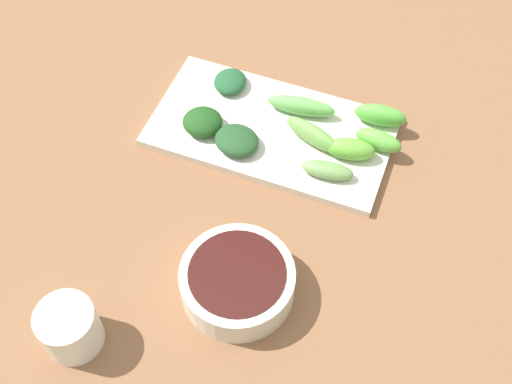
# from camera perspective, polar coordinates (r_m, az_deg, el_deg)

# --- Properties ---
(tabletop) EXTENTS (2.10, 2.10, 0.02)m
(tabletop) POSITION_cam_1_polar(r_m,az_deg,el_deg) (0.85, 0.66, -1.01)
(tabletop) COLOR brown
(tabletop) RESTS_ON ground
(sauce_bowl) EXTENTS (0.13, 0.13, 0.04)m
(sauce_bowl) POSITION_cam_1_polar(r_m,az_deg,el_deg) (0.75, -1.63, -7.76)
(sauce_bowl) COLOR silver
(sauce_bowl) RESTS_ON tabletop
(serving_plate) EXTENTS (0.17, 0.32, 0.01)m
(serving_plate) POSITION_cam_1_polar(r_m,az_deg,el_deg) (0.90, 1.36, 5.40)
(serving_plate) COLOR silver
(serving_plate) RESTS_ON tabletop
(broccoli_stalk_0) EXTENTS (0.03, 0.07, 0.02)m
(broccoli_stalk_0) POSITION_cam_1_polar(r_m,az_deg,el_deg) (0.84, 6.26, 1.90)
(broccoli_stalk_0) COLOR #72A058
(broccoli_stalk_0) RESTS_ON serving_plate
(broccoli_stalk_1) EXTENTS (0.03, 0.10, 0.03)m
(broccoli_stalk_1) POSITION_cam_1_polar(r_m,az_deg,el_deg) (0.91, 3.73, 7.55)
(broccoli_stalk_1) COLOR #6BBA59
(broccoli_stalk_1) RESTS_ON serving_plate
(broccoli_stalk_2) EXTENTS (0.03, 0.07, 0.03)m
(broccoli_stalk_2) POSITION_cam_1_polar(r_m,az_deg,el_deg) (0.90, 10.80, 6.58)
(broccoli_stalk_2) COLOR #5CBC42
(broccoli_stalk_2) RESTS_ON serving_plate
(broccoli_leafy_3) EXTENTS (0.06, 0.07, 0.03)m
(broccoli_leafy_3) POSITION_cam_1_polar(r_m,az_deg,el_deg) (0.89, -4.68, 6.12)
(broccoli_leafy_3) COLOR #1F4F1C
(broccoli_leafy_3) RESTS_ON serving_plate
(broccoli_leafy_4) EXTENTS (0.05, 0.05, 0.02)m
(broccoli_leafy_4) POSITION_cam_1_polar(r_m,az_deg,el_deg) (0.94, -2.27, 9.60)
(broccoli_leafy_4) COLOR #225831
(broccoli_leafy_4) RESTS_ON serving_plate
(broccoli_stalk_5) EXTENTS (0.04, 0.07, 0.03)m
(broccoli_stalk_5) POSITION_cam_1_polar(r_m,az_deg,el_deg) (0.86, 8.24, 3.73)
(broccoli_stalk_5) COLOR #6ABA3D
(broccoli_stalk_5) RESTS_ON serving_plate
(broccoli_stalk_6) EXTENTS (0.05, 0.09, 0.03)m
(broccoli_stalk_6) POSITION_cam_1_polar(r_m,az_deg,el_deg) (0.87, 4.94, 5.02)
(broccoli_stalk_6) COLOR #73AC4F
(broccoli_stalk_6) RESTS_ON serving_plate
(broccoli_stalk_7) EXTENTS (0.03, 0.06, 0.03)m
(broccoli_stalk_7) POSITION_cam_1_polar(r_m,az_deg,el_deg) (0.88, 10.65, 4.45)
(broccoli_stalk_7) COLOR #67BA46
(broccoli_stalk_7) RESTS_ON serving_plate
(broccoli_leafy_8) EXTENTS (0.06, 0.07, 0.02)m
(broccoli_leafy_8) POSITION_cam_1_polar(r_m,az_deg,el_deg) (0.87, -1.69, 4.52)
(broccoli_leafy_8) COLOR #244E29
(broccoli_leafy_8) RESTS_ON serving_plate
(tea_cup) EXTENTS (0.07, 0.07, 0.06)m
(tea_cup) POSITION_cam_1_polar(r_m,az_deg,el_deg) (0.75, -15.94, -11.34)
(tea_cup) COLOR white
(tea_cup) RESTS_ON tabletop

